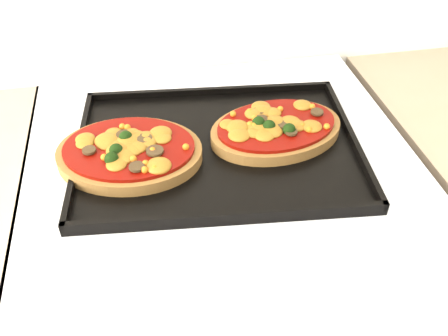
{
  "coord_description": "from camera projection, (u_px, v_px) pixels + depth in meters",
  "views": [
    {
      "loc": [
        -0.12,
        1.14,
        1.39
      ],
      "look_at": [
        -0.02,
        1.68,
        0.92
      ],
      "focal_mm": 40.0,
      "sensor_mm": 36.0,
      "label": 1
    }
  ],
  "objects": [
    {
      "name": "stove",
      "position": [
        224.0,
        331.0,
        1.04
      ],
      "size": [
        0.6,
        0.6,
        0.91
      ],
      "primitive_type": "cube",
      "color": "silver",
      "rests_on": "floor"
    },
    {
      "name": "baking_tray",
      "position": [
        218.0,
        146.0,
        0.76
      ],
      "size": [
        0.45,
        0.35,
        0.02
      ],
      "primitive_type": "cube",
      "rotation": [
        0.0,
        0.0,
        -0.1
      ],
      "color": "black",
      "rests_on": "stove"
    },
    {
      "name": "pizza_left",
      "position": [
        129.0,
        151.0,
        0.73
      ],
      "size": [
        0.24,
        0.2,
        0.03
      ],
      "primitive_type": null,
      "rotation": [
        0.0,
        0.0,
        -0.19
      ],
      "color": "olive",
      "rests_on": "baking_tray"
    },
    {
      "name": "pizza_right",
      "position": [
        276.0,
        128.0,
        0.77
      ],
      "size": [
        0.23,
        0.18,
        0.03
      ],
      "primitive_type": null,
      "rotation": [
        0.0,
        0.0,
        0.16
      ],
      "color": "olive",
      "rests_on": "baking_tray"
    }
  ]
}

